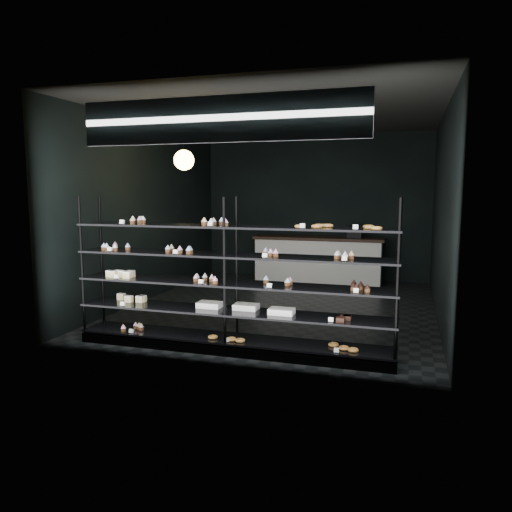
# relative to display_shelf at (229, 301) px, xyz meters

# --- Properties ---
(room) EXTENTS (5.01, 6.01, 3.20)m
(room) POSITION_rel_display_shelf_xyz_m (0.06, 2.45, 0.97)
(room) COLOR black
(room) RESTS_ON ground
(display_shelf) EXTENTS (4.00, 0.50, 1.91)m
(display_shelf) POSITION_rel_display_shelf_xyz_m (0.00, 0.00, 0.00)
(display_shelf) COLOR black
(display_shelf) RESTS_ON room
(signage) EXTENTS (3.30, 0.05, 0.50)m
(signage) POSITION_rel_display_shelf_xyz_m (0.06, -0.48, 2.12)
(signage) COLOR #0E1A46
(signage) RESTS_ON room
(pendant_lamp) EXTENTS (0.31, 0.31, 0.89)m
(pendant_lamp) POSITION_rel_display_shelf_xyz_m (-1.32, 1.59, 1.82)
(pendant_lamp) COLOR black
(pendant_lamp) RESTS_ON room
(service_counter) EXTENTS (2.78, 0.65, 1.23)m
(service_counter) POSITION_rel_display_shelf_xyz_m (0.25, 4.95, -0.13)
(service_counter) COLOR silver
(service_counter) RESTS_ON room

